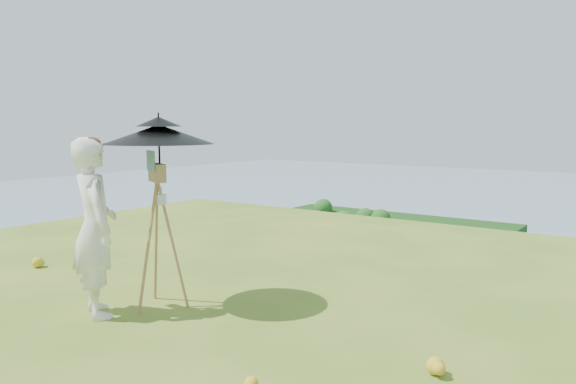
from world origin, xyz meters
The scene contains 7 objects.
ground centered at (0.00, 0.00, 0.00)m, with size 14.00×14.00×0.00m, color #456C1E.
peninsula centered at (-75.00, 155.00, -29.00)m, with size 90.00×60.00×12.00m, color #15390F, non-canonical shape.
wildflowers centered at (0.00, 0.25, 0.06)m, with size 10.00×10.50×0.12m, color gold, non-canonical shape.
painter centered at (-1.67, 0.10, 0.87)m, with size 0.63×0.42×1.74m, color silver.
field_easel centered at (-1.36, 0.63, 0.80)m, with size 0.61×0.61×1.60m, color #A56B45, non-canonical shape.
sun_umbrella centered at (-1.35, 0.66, 1.64)m, with size 1.10×1.10×0.66m, color black, non-canonical shape.
painter_cap centered at (-1.67, 0.10, 1.69)m, with size 0.20×0.24×0.10m, color #BF6878, non-canonical shape.
Camera 1 is at (2.92, -3.18, 1.85)m, focal length 35.00 mm.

